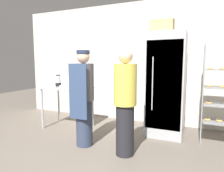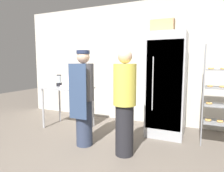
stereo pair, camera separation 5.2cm
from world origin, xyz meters
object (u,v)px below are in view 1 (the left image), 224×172
at_px(blender_pitcher, 58,81).
at_px(person_customer, 125,102).
at_px(person_baker, 84,97).
at_px(cardboard_storage_box, 162,27).
at_px(donut_box, 67,85).
at_px(refrigerator, 166,85).
at_px(baking_rack, 221,96).

bearing_deg(blender_pitcher, person_customer, -23.04).
distance_m(blender_pitcher, person_baker, 1.36).
bearing_deg(cardboard_storage_box, donut_box, -166.34).
height_order(donut_box, blender_pitcher, donut_box).
height_order(refrigerator, cardboard_storage_box, cardboard_storage_box).
bearing_deg(blender_pitcher, person_baker, -33.69).
xyz_separation_m(refrigerator, donut_box, (-2.01, -0.44, -0.05)).
bearing_deg(blender_pitcher, donut_box, -16.09).
xyz_separation_m(refrigerator, baking_rack, (0.95, -0.07, -0.15)).
bearing_deg(person_baker, cardboard_storage_box, 45.88).
xyz_separation_m(baking_rack, person_baker, (-2.15, -1.03, 0.00)).
xyz_separation_m(refrigerator, person_baker, (-1.20, -1.10, -0.15)).
distance_m(baking_rack, person_customer, 1.76).
distance_m(cardboard_storage_box, person_baker, 2.01).
height_order(donut_box, cardboard_storage_box, cardboard_storage_box).
bearing_deg(donut_box, cardboard_storage_box, 13.66).
bearing_deg(donut_box, blender_pitcher, 163.91).
distance_m(blender_pitcher, cardboard_storage_box, 2.50).
xyz_separation_m(baking_rack, person_customer, (-1.38, -1.09, -0.01)).
xyz_separation_m(baking_rack, blender_pitcher, (-3.27, -0.28, 0.17)).
bearing_deg(cardboard_storage_box, baking_rack, -4.90).
bearing_deg(person_baker, person_customer, -4.13).
bearing_deg(person_customer, refrigerator, 69.51).
bearing_deg(cardboard_storage_box, person_customer, -105.24).
xyz_separation_m(cardboard_storage_box, person_baker, (-1.09, -1.12, -1.27)).
relative_size(refrigerator, person_customer, 1.22).
bearing_deg(person_customer, donut_box, 155.68).
bearing_deg(donut_box, person_customer, -24.32).
xyz_separation_m(refrigerator, blender_pitcher, (-2.32, -0.35, 0.02)).
bearing_deg(baking_rack, blender_pitcher, -175.06).
height_order(blender_pitcher, cardboard_storage_box, cardboard_storage_box).
bearing_deg(baking_rack, donut_box, -172.85).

